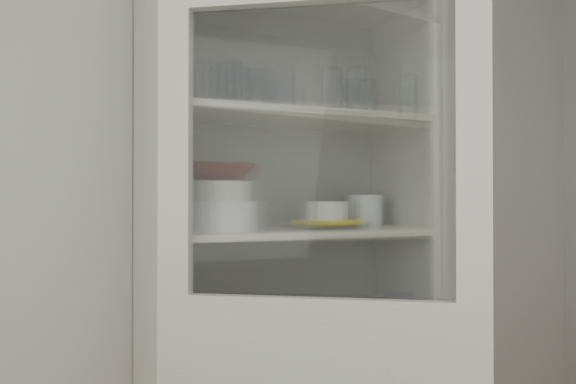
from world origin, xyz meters
name	(u,v)px	position (x,y,z in m)	size (l,w,h in m)	color
wall_back	(214,217)	(0.00, 1.50, 1.30)	(3.60, 0.02, 2.60)	beige
pantry_cabinet	(281,317)	(0.20, 1.34, 0.94)	(1.00, 0.45, 2.10)	#B4B5A7
cupboard_door	(318,383)	(0.07, 0.79, 0.87)	(0.76, 0.55, 2.00)	#B4B5A7
tumbler_0	(202,83)	(-0.15, 1.14, 1.72)	(0.06, 0.06, 0.13)	silver
tumbler_1	(233,83)	(-0.06, 1.12, 1.73)	(0.07, 0.07, 0.13)	silver
tumbler_2	(226,85)	(-0.07, 1.15, 1.72)	(0.06, 0.06, 0.13)	silver
tumbler_3	(331,91)	(0.31, 1.16, 1.74)	(0.08, 0.08, 0.15)	silver
tumbler_4	(367,98)	(0.46, 1.17, 1.72)	(0.06, 0.06, 0.13)	silver
tumbler_5	(357,91)	(0.39, 1.12, 1.74)	(0.08, 0.08, 0.15)	silver
tumbler_6	(408,96)	(0.61, 1.13, 1.74)	(0.07, 0.07, 0.15)	silver
tumbler_7	(173,84)	(-0.21, 1.27, 1.74)	(0.08, 0.08, 0.15)	silver
tumbler_8	(239,90)	(0.01, 1.26, 1.73)	(0.07, 0.07, 0.15)	silver
tumbler_9	(263,92)	(0.11, 1.29, 1.74)	(0.08, 0.08, 0.15)	silver
tumbler_10	(259,92)	(0.09, 1.29, 1.74)	(0.08, 0.08, 0.15)	silver
tumbler_11	(285,95)	(0.18, 1.25, 1.73)	(0.07, 0.07, 0.14)	silver
goblet_0	(228,90)	(0.01, 1.37, 1.75)	(0.08, 0.08, 0.18)	silver
goblet_1	(257,92)	(0.12, 1.38, 1.75)	(0.08, 0.08, 0.19)	silver
goblet_2	(351,101)	(0.49, 1.34, 1.74)	(0.07, 0.07, 0.16)	silver
goblet_3	(360,102)	(0.57, 1.40, 1.75)	(0.08, 0.08, 0.17)	silver
plate_stack_front	(219,216)	(-0.07, 1.22, 1.31)	(0.25, 0.25, 0.10)	silver
plate_stack_back	(172,219)	(-0.18, 1.40, 1.30)	(0.19, 0.19, 0.07)	silver
cream_bowl	(219,191)	(-0.07, 1.22, 1.39)	(0.21, 0.21, 0.07)	beige
terracotta_bowl	(219,172)	(-0.07, 1.22, 1.45)	(0.24, 0.24, 0.06)	#451C13
glass_platter	(327,226)	(0.34, 1.26, 1.27)	(0.31, 0.31, 0.02)	silver
yellow_trivet	(327,222)	(0.34, 1.26, 1.28)	(0.19, 0.19, 0.01)	yellow
white_ramekin	(327,211)	(0.34, 1.26, 1.32)	(0.15, 0.15, 0.07)	silver
grey_bowl_stack	(364,211)	(0.53, 1.30, 1.32)	(0.13, 0.13, 0.12)	silver
mug_blue	(398,322)	(0.61, 1.20, 0.92)	(0.14, 0.14, 0.11)	#181997
mug_teal	(338,323)	(0.41, 1.30, 0.91)	(0.10, 0.10, 0.10)	#2A7471
mug_white	(397,328)	(0.56, 1.14, 0.91)	(0.10, 0.10, 0.09)	silver
teal_jar	(296,324)	(0.24, 1.30, 0.92)	(0.09, 0.09, 0.11)	#2A7471
measuring_cups	(211,349)	(-0.09, 1.23, 0.88)	(0.11, 0.11, 0.04)	silver
white_canister	(169,332)	(-0.21, 1.32, 0.93)	(0.12, 0.12, 0.14)	silver
tumbler_12	(284,92)	(0.17, 1.24, 1.74)	(0.07, 0.07, 0.15)	silver
tumbler_13	(221,88)	(-0.05, 1.26, 1.73)	(0.07, 0.07, 0.15)	silver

